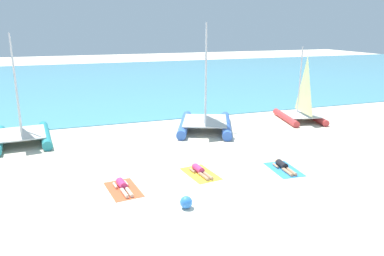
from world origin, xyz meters
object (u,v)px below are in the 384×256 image
(sailboat_teal, at_px, (21,127))
(sunbather_right, at_px, (283,166))
(sailboat_blue, at_px, (205,115))
(sunbather_middle, at_px, (200,170))
(sunbather_left, at_px, (123,186))
(towel_middle, at_px, (201,174))
(beach_ball, at_px, (186,202))
(sailboat_red, at_px, (301,110))
(towel_left, at_px, (123,189))
(towel_right, at_px, (284,169))

(sailboat_teal, bearing_deg, sunbather_right, -40.05)
(sailboat_blue, relative_size, sunbather_middle, 4.02)
(sunbather_left, bearing_deg, towel_middle, -0.40)
(sunbather_left, xyz_separation_m, beach_ball, (1.84, -2.27, 0.09))
(sailboat_red, bearing_deg, sunbather_middle, -134.76)
(sailboat_blue, height_order, sunbather_middle, sailboat_blue)
(sailboat_blue, bearing_deg, towel_middle, -90.18)
(beach_ball, bearing_deg, sailboat_blue, 65.17)
(towel_left, height_order, sunbather_right, sunbather_right)
(sailboat_blue, bearing_deg, towel_right, -59.51)
(sailboat_teal, distance_m, sunbather_right, 13.74)
(sailboat_teal, bearing_deg, sailboat_red, -7.82)
(towel_left, distance_m, towel_middle, 3.40)
(sailboat_teal, xyz_separation_m, sunbather_middle, (7.57, -7.16, -0.73))
(towel_middle, bearing_deg, sunbather_left, -173.03)
(sunbather_middle, bearing_deg, sunbather_left, -179.91)
(sailboat_teal, distance_m, beach_ball, 11.62)
(sailboat_teal, bearing_deg, sailboat_blue, -9.87)
(sailboat_teal, distance_m, towel_middle, 10.50)
(sunbather_left, bearing_deg, sailboat_teal, 111.49)
(towel_left, xyz_separation_m, sunbather_right, (7.01, -0.19, 0.13))
(sailboat_red, bearing_deg, sailboat_blue, -168.30)
(sailboat_blue, bearing_deg, beach_ball, -92.36)
(towel_left, height_order, towel_middle, same)
(towel_right, bearing_deg, sailboat_blue, 98.02)
(sailboat_red, height_order, sunbather_middle, sailboat_red)
(towel_middle, relative_size, sunbather_middle, 1.21)
(sunbather_left, bearing_deg, beach_ball, -58.25)
(towel_right, height_order, beach_ball, beach_ball)
(sunbather_middle, height_order, sunbather_right, same)
(sailboat_red, height_order, towel_left, sailboat_red)
(towel_right, height_order, sunbather_right, sunbather_right)
(towel_right, bearing_deg, sailboat_red, 50.89)
(towel_right, xyz_separation_m, sunbather_right, (0.00, 0.07, 0.13))
(sailboat_teal, xyz_separation_m, sailboat_red, (16.99, -0.86, -0.14))
(sailboat_blue, distance_m, towel_middle, 6.93)
(sailboat_blue, xyz_separation_m, towel_middle, (-2.65, -6.34, -0.93))
(towel_middle, height_order, beach_ball, beach_ball)
(sailboat_teal, relative_size, towel_right, 3.03)
(sailboat_blue, xyz_separation_m, towel_left, (-6.01, -6.82, -0.93))
(sunbather_left, bearing_deg, towel_left, -90.00)
(sailboat_teal, distance_m, towel_left, 8.82)
(sailboat_blue, relative_size, sunbather_left, 4.02)
(sunbather_middle, relative_size, beach_ball, 3.58)
(sunbather_left, relative_size, towel_middle, 0.83)
(sailboat_blue, xyz_separation_m, sunbather_left, (-6.02, -6.75, -0.81))
(towel_middle, bearing_deg, sunbather_middle, 98.01)
(sailboat_blue, xyz_separation_m, sunbather_middle, (-2.66, -6.27, -0.81))
(sailboat_blue, bearing_deg, sailboat_teal, -162.45)
(sunbather_left, height_order, towel_middle, sunbather_left)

